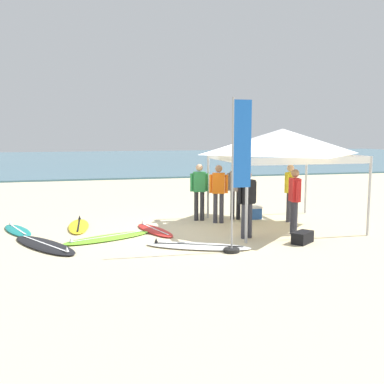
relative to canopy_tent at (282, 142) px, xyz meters
The scene contains 18 objects.
ground_plane 3.32m from the canopy_tent, behind, with size 80.00×80.00×0.00m, color beige.
sea 31.81m from the canopy_tent, 94.17° to the left, with size 80.00×36.00×0.10m, color teal.
canopy_tent is the anchor object (origin of this frame).
surfboard_teal 7.63m from the canopy_tent, behind, with size 1.13×1.89×0.19m.
surfboard_red 4.31m from the canopy_tent, behind, with size 1.02×1.97×0.19m.
surfboard_yellow 6.18m from the canopy_tent, 168.21° to the left, with size 0.62×2.08×0.19m.
surfboard_lime 5.44m from the canopy_tent, behind, with size 2.41×1.52×0.19m.
surfboard_white 4.15m from the canopy_tent, 148.22° to the right, with size 2.51×1.61×0.19m.
surfboard_black 6.84m from the canopy_tent, behind, with size 1.90×2.52×0.19m.
person_grey 2.06m from the canopy_tent, 128.14° to the left, with size 0.52×0.33×1.71m.
person_orange 2.27m from the canopy_tent, 152.97° to the left, with size 0.53×0.32×1.71m.
person_red 1.79m from the canopy_tent, 97.11° to the right, with size 0.27×0.55×1.71m.
person_black 2.36m from the canopy_tent, 141.14° to the right, with size 0.54×0.30×1.71m.
person_green 2.80m from the canopy_tent, 147.46° to the left, with size 0.54×0.28×1.71m.
person_yellow 1.58m from the canopy_tent, 43.57° to the left, with size 0.41×0.42×1.71m.
banner_flag 3.30m from the canopy_tent, 132.44° to the right, with size 0.60×0.36×3.40m.
gear_bag_near_tent 3.03m from the canopy_tent, 99.84° to the right, with size 0.60×0.32×0.28m, color black.
cooler_box 2.51m from the canopy_tent, 108.21° to the left, with size 0.50×0.36×0.39m.
Camera 1 is at (-3.18, -11.51, 2.66)m, focal length 42.04 mm.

